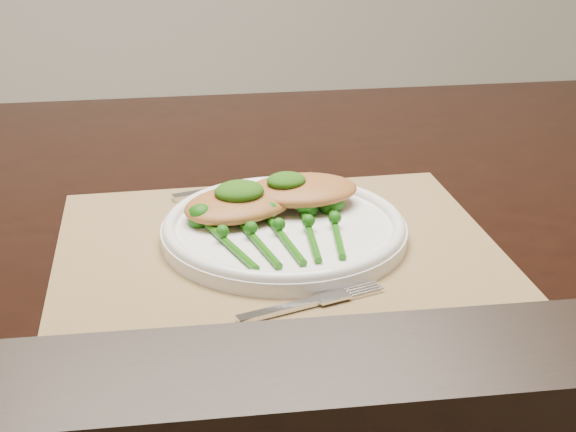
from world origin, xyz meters
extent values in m
cube|color=black|center=(-0.12, -0.02, 0.73)|extent=(1.69, 1.08, 0.04)
cube|color=olive|center=(-0.14, -0.21, 0.75)|extent=(0.52, 0.40, 0.00)
cylinder|color=white|center=(-0.12, -0.21, 0.76)|extent=(0.28, 0.28, 0.02)
torus|color=white|center=(-0.12, -0.21, 0.77)|extent=(0.27, 0.27, 0.01)
cube|color=silver|center=(-0.19, -0.06, 0.76)|extent=(0.08, 0.03, 0.01)
cube|color=silver|center=(-0.10, -0.04, 0.76)|extent=(0.12, 0.04, 0.00)
cube|color=silver|center=(-0.17, -0.37, 0.76)|extent=(0.09, 0.03, 0.00)
ellipsoid|color=#AF6D32|center=(-0.16, -0.16, 0.78)|extent=(0.16, 0.14, 0.03)
ellipsoid|color=#AF6D32|center=(-0.09, -0.16, 0.79)|extent=(0.14, 0.10, 0.03)
ellipsoid|color=#174109|center=(-0.17, -0.17, 0.80)|extent=(0.06, 0.05, 0.02)
ellipsoid|color=#174109|center=(-0.11, -0.16, 0.80)|extent=(0.05, 0.04, 0.02)
camera|label=1|loc=(-0.33, -1.00, 1.15)|focal=50.00mm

